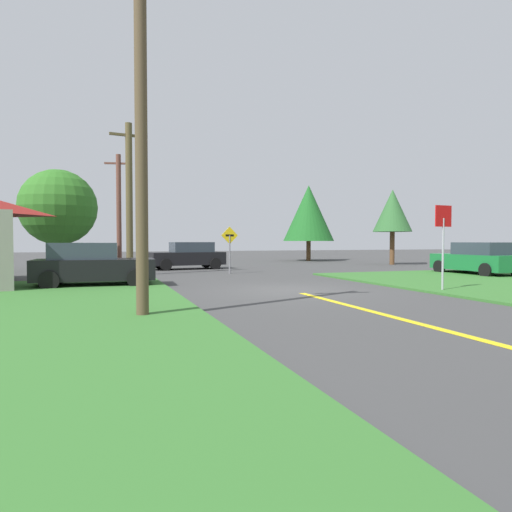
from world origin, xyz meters
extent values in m
plane|color=#3E3E3E|center=(0.00, 0.00, 0.00)|extent=(120.00, 120.00, 0.00)
cube|color=yellow|center=(0.00, -8.00, 0.01)|extent=(0.20, 14.00, 0.01)
cylinder|color=#9EA0A8|center=(4.55, -2.16, 1.22)|extent=(0.07, 0.07, 2.43)
cube|color=red|center=(4.55, -2.16, 2.50)|extent=(0.70, 0.11, 0.70)
cube|color=#196B33|center=(11.50, 3.28, 0.64)|extent=(1.99, 4.47, 0.76)
cube|color=#2D3842|center=(11.50, 2.89, 1.32)|extent=(1.73, 2.47, 0.60)
cylinder|color=black|center=(10.57, 4.80, 0.34)|extent=(0.23, 0.68, 0.68)
cylinder|color=black|center=(12.47, 4.78, 0.34)|extent=(0.23, 0.68, 0.68)
cylinder|color=black|center=(10.54, 1.78, 0.34)|extent=(0.23, 0.68, 0.68)
cube|color=black|center=(-1.23, 12.62, 0.64)|extent=(4.54, 2.17, 0.76)
cube|color=#2D3842|center=(-0.94, 12.65, 1.32)|extent=(2.56, 1.76, 0.60)
cylinder|color=black|center=(-2.62, 11.63, 0.34)|extent=(0.70, 0.29, 0.68)
cylinder|color=black|center=(-2.80, 13.30, 0.34)|extent=(0.70, 0.29, 0.68)
cylinder|color=black|center=(0.34, 11.94, 0.34)|extent=(0.70, 0.29, 0.68)
cylinder|color=black|center=(0.16, 13.62, 0.34)|extent=(0.70, 0.29, 0.68)
cube|color=black|center=(-6.30, 3.50, 0.64)|extent=(4.30, 2.10, 0.76)
cube|color=#2D3842|center=(-6.68, 3.52, 1.32)|extent=(2.39, 1.79, 0.60)
cylinder|color=black|center=(-4.83, 4.39, 0.34)|extent=(0.69, 0.25, 0.68)
cylinder|color=black|center=(-4.91, 2.50, 0.34)|extent=(0.69, 0.25, 0.68)
cylinder|color=black|center=(-7.70, 4.51, 0.34)|extent=(0.69, 0.25, 0.68)
cylinder|color=black|center=(-7.78, 2.62, 0.34)|extent=(0.69, 0.25, 0.68)
cylinder|color=brown|center=(-5.24, -4.02, 4.08)|extent=(0.27, 0.27, 8.16)
cylinder|color=brown|center=(-4.78, 8.54, 3.69)|extent=(0.33, 0.33, 7.39)
cube|color=brown|center=(-4.78, 8.54, 6.80)|extent=(1.80, 0.33, 0.12)
cylinder|color=brown|center=(-4.96, 17.11, 3.72)|extent=(0.32, 0.32, 7.43)
cube|color=brown|center=(-4.96, 17.11, 6.84)|extent=(1.79, 0.44, 0.12)
cylinder|color=slate|center=(0.17, 8.17, 0.99)|extent=(0.08, 0.08, 1.98)
cube|color=yellow|center=(0.17, 8.17, 1.98)|extent=(0.90, 0.10, 0.91)
cube|color=black|center=(0.17, 8.17, 1.98)|extent=(0.45, 0.07, 0.10)
cylinder|color=brown|center=(13.55, 12.88, 1.18)|extent=(0.34, 0.34, 2.35)
cone|color=#2E622E|center=(13.55, 12.88, 3.86)|extent=(2.73, 2.73, 3.01)
cylinder|color=brown|center=(-8.41, 13.95, 0.95)|extent=(0.29, 0.29, 1.90)
sphere|color=#2C6A20|center=(-8.41, 13.95, 3.63)|extent=(4.31, 4.31, 4.31)
cylinder|color=brown|center=(10.65, 20.51, 0.85)|extent=(0.38, 0.38, 1.69)
cone|color=#1C5E21|center=(10.65, 20.51, 4.07)|extent=(4.32, 4.32, 4.75)
camera|label=1|loc=(-6.07, -13.98, 1.68)|focal=31.28mm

